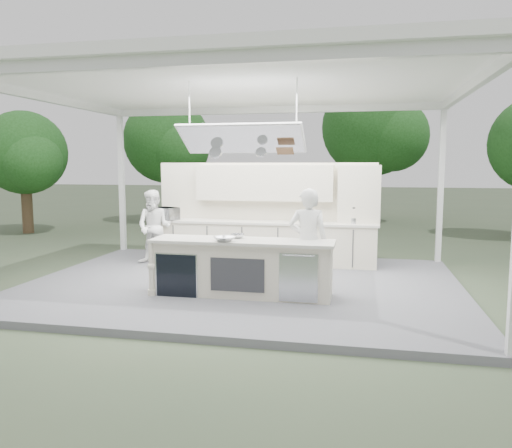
% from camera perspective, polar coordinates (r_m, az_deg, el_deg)
% --- Properties ---
extents(ground, '(90.00, 90.00, 0.00)m').
position_cam_1_polar(ground, '(9.52, -1.47, -7.35)').
color(ground, '#3F4A33').
rests_on(ground, ground).
extents(stage_deck, '(8.00, 6.00, 0.12)m').
position_cam_1_polar(stage_deck, '(9.50, -1.47, -7.00)').
color(stage_deck, '#58585D').
rests_on(stage_deck, ground).
extents(tent, '(8.20, 6.20, 3.86)m').
position_cam_1_polar(tent, '(9.32, -1.54, 15.34)').
color(tent, white).
rests_on(tent, ground).
extents(demo_island, '(3.10, 0.79, 0.95)m').
position_cam_1_polar(demo_island, '(8.48, -1.73, -4.98)').
color(demo_island, beige).
rests_on(demo_island, stage_deck).
extents(back_counter, '(5.08, 0.72, 0.95)m').
position_cam_1_polar(back_counter, '(11.22, 0.76, -2.06)').
color(back_counter, beige).
rests_on(back_counter, stage_deck).
extents(back_wall_unit, '(5.05, 0.48, 2.25)m').
position_cam_1_polar(back_wall_unit, '(11.24, 3.21, 2.95)').
color(back_wall_unit, beige).
rests_on(back_wall_unit, stage_deck).
extents(tree_cluster, '(19.55, 9.40, 5.85)m').
position_cam_1_polar(tree_cluster, '(18.92, 4.96, 9.68)').
color(tree_cluster, brown).
rests_on(tree_cluster, ground).
extents(head_chef, '(0.69, 0.47, 1.81)m').
position_cam_1_polar(head_chef, '(8.55, 5.97, -1.98)').
color(head_chef, white).
rests_on(head_chef, stage_deck).
extents(sous_chef, '(0.82, 0.64, 1.65)m').
position_cam_1_polar(sous_chef, '(11.32, -11.54, -0.35)').
color(sous_chef, white).
rests_on(sous_chef, stage_deck).
extents(toaster_oven, '(0.62, 0.53, 0.29)m').
position_cam_1_polar(toaster_oven, '(11.58, -10.18, 1.18)').
color(toaster_oven, silver).
rests_on(toaster_oven, back_counter).
extents(bowl_large, '(0.43, 0.43, 0.08)m').
position_cam_1_polar(bowl_large, '(8.21, -3.63, -1.72)').
color(bowl_large, silver).
rests_on(bowl_large, demo_island).
extents(bowl_small, '(0.26, 0.26, 0.07)m').
position_cam_1_polar(bowl_small, '(8.57, -2.13, -1.39)').
color(bowl_small, silver).
rests_on(bowl_small, demo_island).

